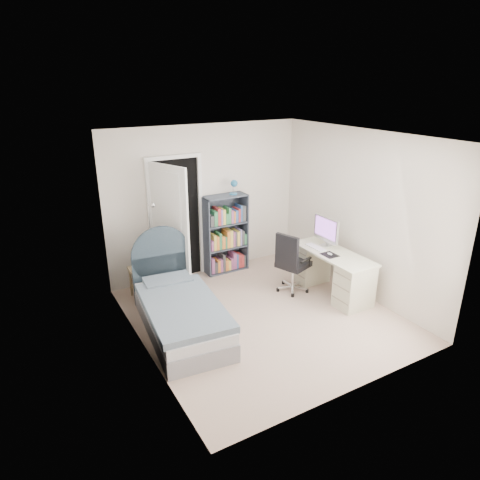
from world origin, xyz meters
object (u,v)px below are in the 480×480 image
bed (180,310)px  desk (331,271)px  nightstand (143,275)px  floor_lamp (154,256)px  bookcase (226,237)px  office_chair (291,260)px

bed → desk: bed is taller
nightstand → desk: (2.59, -1.28, -0.00)m
floor_lamp → bookcase: (1.34, 0.14, 0.03)m
desk → office_chair: size_ratio=1.44×
bookcase → office_chair: bookcase is taller
floor_lamp → office_chair: floor_lamp is taller
nightstand → bookcase: bookcase is taller
bookcase → nightstand: bearing=-169.6°
nightstand → floor_lamp: 0.35m
bed → nightstand: bed is taller
desk → office_chair: 0.65m
nightstand → office_chair: 2.26m
desk → office_chair: bearing=147.6°
bed → office_chair: bed is taller
bed → floor_lamp: 1.26m
floor_lamp → bookcase: 1.35m
bed → nightstand: 1.09m
bed → floor_lamp: bearing=86.1°
desk → nightstand: bearing=153.6°
bed → bookcase: bookcase is taller
bed → nightstand: bearing=97.9°
bookcase → desk: size_ratio=1.14×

